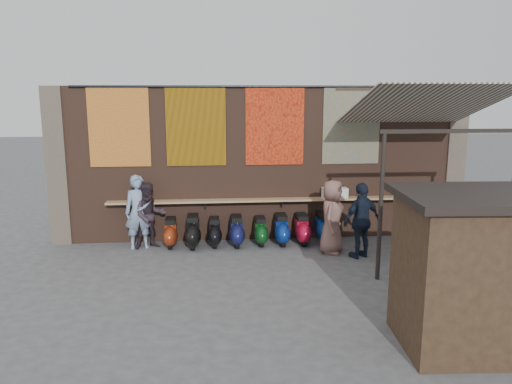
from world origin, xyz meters
The scene contains 33 objects.
ground centered at (0.00, 0.00, 0.00)m, with size 70.00×70.00×0.00m, color #474749.
brick_wall centered at (0.00, 2.70, 2.00)m, with size 10.00×0.40×4.00m, color brown.
pier_left centered at (-5.20, 2.70, 2.00)m, with size 0.50×0.50×4.00m, color #4C4238.
pier_right centered at (5.20, 2.70, 2.00)m, with size 0.50×0.50×4.00m, color #4C4238.
eating_counter centered at (0.00, 2.33, 1.10)m, with size 8.00×0.32×0.05m, color #9E7A51.
shelf_box centered at (1.87, 2.30, 1.26)m, with size 0.65×0.27×0.27m, color white.
tapestry_redgold centered at (-3.60, 2.48, 3.00)m, with size 1.50×0.02×2.00m, color maroon.
tapestry_sun centered at (-1.70, 2.48, 3.00)m, with size 1.50×0.02×2.00m, color orange.
tapestry_orange centered at (0.30, 2.48, 3.00)m, with size 1.50×0.02×2.00m, color #D2421A.
tapestry_multi centered at (2.30, 2.48, 3.00)m, with size 1.50×0.02×2.00m, color #235F82.
hang_rail centered at (0.00, 2.47, 3.98)m, with size 0.06×0.06×9.50m, color black.
scooter_stool_0 centered at (-2.38, 2.05, 0.36)m, with size 0.34×0.76×0.72m, color maroon, non-canonical shape.
scooter_stool_1 centered at (-1.82, 1.96, 0.40)m, with size 0.38×0.84×0.80m, color black, non-canonical shape.
scooter_stool_2 centered at (-1.28, 2.02, 0.35)m, with size 0.34×0.75×0.71m, color black, non-canonical shape.
scooter_stool_3 centered at (-0.72, 1.97, 0.38)m, with size 0.36×0.80×0.76m, color #14184B, non-canonical shape.
scooter_stool_4 centered at (-0.10, 2.03, 0.35)m, with size 0.33×0.74×0.70m, color #0E4618, non-canonical shape.
scooter_stool_5 centered at (0.44, 2.01, 0.38)m, with size 0.36×0.80×0.76m, color navy, non-canonical shape.
scooter_stool_6 centered at (0.97, 2.02, 0.38)m, with size 0.36×0.80×0.76m, color #B30D2C, non-canonical shape.
scooter_stool_7 centered at (1.52, 2.04, 0.39)m, with size 0.37×0.82×0.78m, color navy, non-canonical shape.
diner_left centered at (-3.15, 2.00, 0.93)m, with size 0.68×0.44×1.85m, color #788DAE.
diner_right centered at (-2.88, 2.00, 0.83)m, with size 0.81×0.63×1.66m, color #2D232C.
shopper_navy centered at (2.15, 0.81, 0.90)m, with size 1.05×0.44×1.79m, color black.
shopper_grey centered at (3.70, -0.89, 0.82)m, with size 1.05×0.61×1.63m, color #515256.
shopper_tan centered at (1.54, 1.21, 0.90)m, with size 0.88×0.57×1.79m, color brown.
market_stall centered at (2.61, -3.44, 1.15)m, with size 2.12×1.59×2.29m, color black.
stall_roof centered at (2.61, -3.44, 2.35)m, with size 2.37×1.82×0.12m, color black.
stall_sign centered at (2.66, -2.62, 1.66)m, with size 1.20×0.04×0.50m, color gold.
stall_shelf centered at (2.66, -2.62, 0.84)m, with size 1.76×0.10×0.06m, color #473321.
awning_canvas centered at (3.50, 0.90, 3.55)m, with size 3.20×3.40×0.03m, color beige.
awning_ledger centered at (3.50, 2.49, 3.95)m, with size 3.30×0.08×0.12m, color #33261C.
awning_header centered at (3.50, -0.60, 3.08)m, with size 3.00×0.08×0.08m, color black.
awning_post_left centered at (2.10, -0.60, 1.55)m, with size 0.09×0.09×3.10m, color black.
awning_post_right centered at (4.90, -0.60, 1.55)m, with size 0.09×0.09×3.10m, color black.
Camera 1 is at (-1.30, -10.22, 3.85)m, focal length 35.00 mm.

